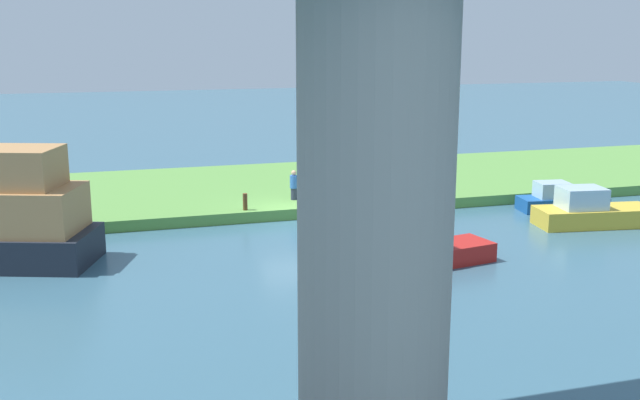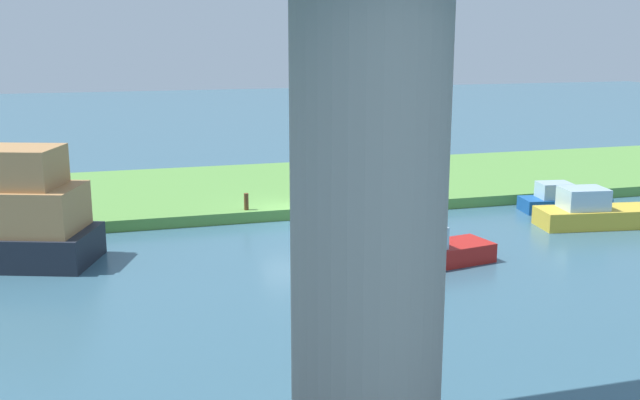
{
  "view_description": "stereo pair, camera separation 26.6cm",
  "coord_description": "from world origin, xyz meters",
  "px_view_note": "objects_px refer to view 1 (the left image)",
  "views": [
    {
      "loc": [
        7.86,
        31.02,
        8.05
      ],
      "look_at": [
        0.07,
        5.0,
        2.0
      ],
      "focal_mm": 42.04,
      "sensor_mm": 36.0,
      "label": 1
    },
    {
      "loc": [
        7.61,
        31.1,
        8.05
      ],
      "look_at": [
        0.07,
        5.0,
        2.0
      ],
      "focal_mm": 42.04,
      "sensor_mm": 36.0,
      "label": 2
    }
  ],
  "objects_px": {
    "riverboat_paddlewheel": "(592,212)",
    "pontoon_yellow": "(560,200)",
    "mooring_post": "(245,202)",
    "houseboat_blue": "(430,251)",
    "bridge_pylon": "(375,224)",
    "person_on_bank": "(294,185)"
  },
  "relations": [
    {
      "from": "houseboat_blue",
      "to": "pontoon_yellow",
      "type": "bearing_deg",
      "value": -147.23
    },
    {
      "from": "person_on_bank",
      "to": "houseboat_blue",
      "type": "bearing_deg",
      "value": 104.46
    },
    {
      "from": "bridge_pylon",
      "to": "houseboat_blue",
      "type": "xyz_separation_m",
      "value": [
        -6.11,
        -10.43,
        -3.99
      ]
    },
    {
      "from": "pontoon_yellow",
      "to": "riverboat_paddlewheel",
      "type": "xyz_separation_m",
      "value": [
        0.38,
        2.87,
        0.12
      ]
    },
    {
      "from": "person_on_bank",
      "to": "houseboat_blue",
      "type": "xyz_separation_m",
      "value": [
        -2.48,
        9.6,
        -0.67
      ]
    },
    {
      "from": "bridge_pylon",
      "to": "mooring_post",
      "type": "distance_m",
      "value": 18.99
    },
    {
      "from": "person_on_bank",
      "to": "riverboat_paddlewheel",
      "type": "xyz_separation_m",
      "value": [
        -11.48,
        6.44,
        -0.6
      ]
    },
    {
      "from": "person_on_bank",
      "to": "mooring_post",
      "type": "xyz_separation_m",
      "value": [
        2.57,
        1.42,
        -0.33
      ]
    },
    {
      "from": "person_on_bank",
      "to": "pontoon_yellow",
      "type": "xyz_separation_m",
      "value": [
        -11.85,
        3.57,
        -0.72
      ]
    },
    {
      "from": "riverboat_paddlewheel",
      "to": "houseboat_blue",
      "type": "bearing_deg",
      "value": 19.35
    },
    {
      "from": "mooring_post",
      "to": "riverboat_paddlewheel",
      "type": "height_order",
      "value": "riverboat_paddlewheel"
    },
    {
      "from": "bridge_pylon",
      "to": "person_on_bank",
      "type": "bearing_deg",
      "value": -100.28
    },
    {
      "from": "pontoon_yellow",
      "to": "bridge_pylon",
      "type": "bearing_deg",
      "value": 46.75
    },
    {
      "from": "person_on_bank",
      "to": "riverboat_paddlewheel",
      "type": "distance_m",
      "value": 13.17
    },
    {
      "from": "mooring_post",
      "to": "person_on_bank",
      "type": "bearing_deg",
      "value": -151.15
    },
    {
      "from": "bridge_pylon",
      "to": "houseboat_blue",
      "type": "height_order",
      "value": "bridge_pylon"
    },
    {
      "from": "riverboat_paddlewheel",
      "to": "pontoon_yellow",
      "type": "bearing_deg",
      "value": -97.44
    },
    {
      "from": "houseboat_blue",
      "to": "riverboat_paddlewheel",
      "type": "height_order",
      "value": "riverboat_paddlewheel"
    },
    {
      "from": "person_on_bank",
      "to": "pontoon_yellow",
      "type": "height_order",
      "value": "person_on_bank"
    },
    {
      "from": "bridge_pylon",
      "to": "pontoon_yellow",
      "type": "height_order",
      "value": "bridge_pylon"
    },
    {
      "from": "houseboat_blue",
      "to": "riverboat_paddlewheel",
      "type": "xyz_separation_m",
      "value": [
        -9.0,
        -3.16,
        0.07
      ]
    },
    {
      "from": "mooring_post",
      "to": "houseboat_blue",
      "type": "bearing_deg",
      "value": 121.68
    }
  ]
}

